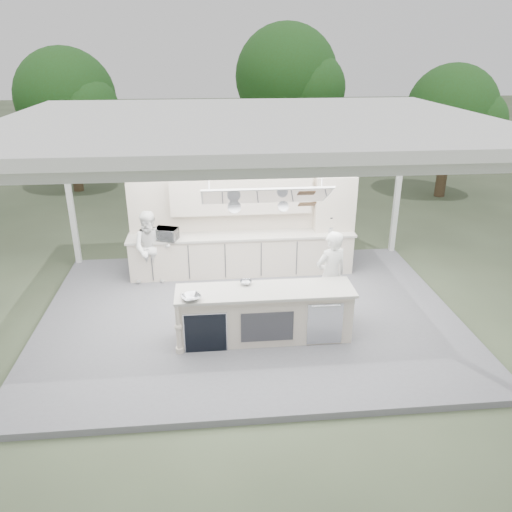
{
  "coord_description": "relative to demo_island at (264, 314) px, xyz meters",
  "views": [
    {
      "loc": [
        -0.71,
        -8.55,
        4.96
      ],
      "look_at": [
        0.17,
        0.4,
        1.16
      ],
      "focal_mm": 35.0,
      "sensor_mm": 36.0,
      "label": 1
    }
  ],
  "objects": [
    {
      "name": "head_chef",
      "position": [
        1.32,
        0.6,
        0.41
      ],
      "size": [
        0.75,
        0.61,
        1.76
      ],
      "primitive_type": "imported",
      "rotation": [
        0.0,
        0.0,
        3.48
      ],
      "color": "white",
      "rests_on": "stage_deck"
    },
    {
      "name": "sous_chef",
      "position": [
        -2.16,
        2.46,
        0.35
      ],
      "size": [
        0.8,
        0.63,
        1.64
      ],
      "primitive_type": "imported",
      "rotation": [
        0.0,
        0.0,
        0.01
      ],
      "color": "white",
      "rests_on": "stage_deck"
    },
    {
      "name": "ground",
      "position": [
        -0.18,
        0.91,
        -0.6
      ],
      "size": [
        90.0,
        90.0,
        0.0
      ],
      "primitive_type": "plane",
      "color": "#4C583D",
      "rests_on": "ground"
    },
    {
      "name": "tree_cluster",
      "position": [
        -0.34,
        10.68,
        2.69
      ],
      "size": [
        19.55,
        9.4,
        5.85
      ],
      "color": "#443322",
      "rests_on": "ground"
    },
    {
      "name": "toaster_oven",
      "position": [
        -1.83,
        2.61,
        0.61
      ],
      "size": [
        0.56,
        0.46,
        0.27
      ],
      "primitive_type": "imported",
      "rotation": [
        0.0,
        0.0,
        -0.32
      ],
      "color": "silver",
      "rests_on": "back_counter"
    },
    {
      "name": "back_counter",
      "position": [
        -0.18,
        2.81,
        0.0
      ],
      "size": [
        5.08,
        0.72,
        0.95
      ],
      "color": "beige",
      "rests_on": "stage_deck"
    },
    {
      "name": "bowl_small",
      "position": [
        -0.29,
        0.26,
        0.51
      ],
      "size": [
        0.28,
        0.28,
        0.07
      ],
      "primitive_type": "imported",
      "rotation": [
        0.0,
        0.0,
        -0.4
      ],
      "color": "#B6B9BE",
      "rests_on": "demo_island"
    },
    {
      "name": "back_wall_unit",
      "position": [
        0.27,
        3.03,
        0.98
      ],
      "size": [
        5.05,
        0.48,
        2.25
      ],
      "color": "beige",
      "rests_on": "stage_deck"
    },
    {
      "name": "stage_deck",
      "position": [
        -0.18,
        0.91,
        -0.54
      ],
      "size": [
        8.0,
        6.0,
        0.12
      ],
      "primitive_type": "cube",
      "color": "slate",
      "rests_on": "ground"
    },
    {
      "name": "bowl_large",
      "position": [
        -1.24,
        -0.24,
        0.51
      ],
      "size": [
        0.42,
        0.42,
        0.08
      ],
      "primitive_type": "imported",
      "rotation": [
        0.0,
        0.0,
        0.37
      ],
      "color": "#B7B9BE",
      "rests_on": "demo_island"
    },
    {
      "name": "demo_island",
      "position": [
        0.0,
        0.0,
        0.0
      ],
      "size": [
        3.1,
        0.79,
        0.95
      ],
      "color": "beige",
      "rests_on": "stage_deck"
    },
    {
      "name": "tent",
      "position": [
        -0.18,
        0.9,
        3.11
      ],
      "size": [
        8.2,
        6.2,
        3.86
      ],
      "color": "white",
      "rests_on": "ground"
    }
  ]
}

